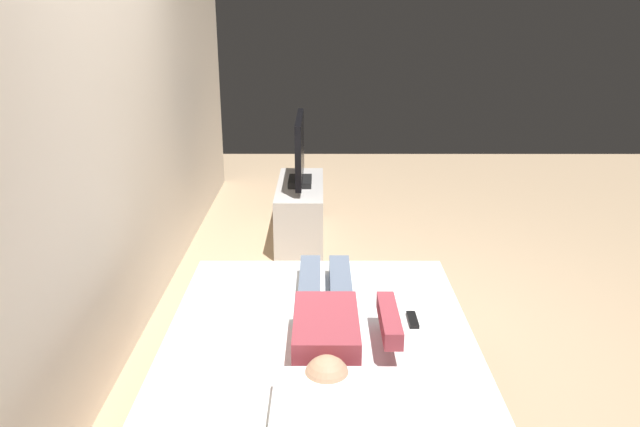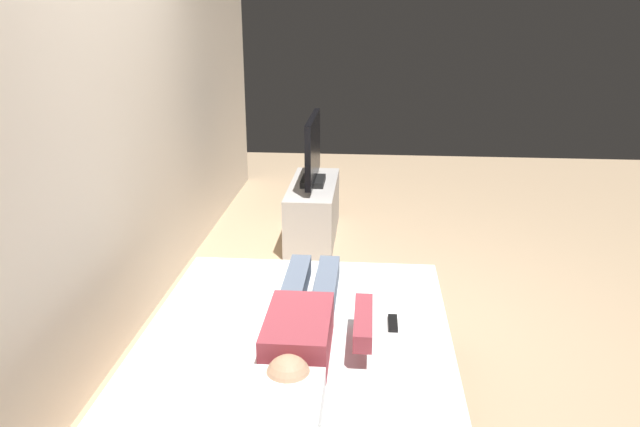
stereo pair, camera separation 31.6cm
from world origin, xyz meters
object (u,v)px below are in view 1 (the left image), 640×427
(bed, at_px, (320,392))
(person, at_px, (329,322))
(remote, at_px, (413,320))
(tv_stand, at_px, (300,211))
(pillow, at_px, (319,419))
(tv, at_px, (300,152))

(bed, xyz_separation_m, person, (0.03, -0.04, 0.36))
(remote, bearing_deg, bed, 111.89)
(remote, height_order, tv_stand, remote)
(bed, distance_m, person, 0.36)
(person, bearing_deg, remote, -69.53)
(pillow, distance_m, remote, 0.93)
(pillow, xyz_separation_m, tv, (3.33, 0.18, 0.18))
(remote, bearing_deg, pillow, 151.13)
(person, relative_size, tv, 1.43)
(person, bearing_deg, tv, 4.69)
(bed, distance_m, remote, 0.56)
(person, distance_m, remote, 0.44)
(bed, distance_m, tv_stand, 2.70)
(tv_stand, bearing_deg, tv, 0.00)
(pillow, relative_size, tv_stand, 0.44)
(pillow, height_order, person, person)
(person, bearing_deg, tv_stand, 4.69)
(pillow, relative_size, person, 0.38)
(person, distance_m, tv, 2.68)
(tv, bearing_deg, remote, -166.09)
(bed, relative_size, person, 1.51)
(bed, relative_size, tv_stand, 1.73)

